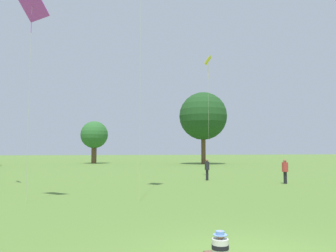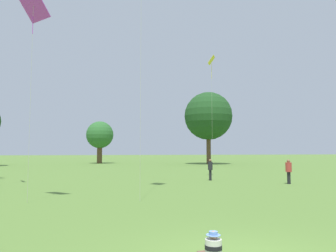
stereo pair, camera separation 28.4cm
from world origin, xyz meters
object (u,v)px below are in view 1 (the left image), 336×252
object	(u,v)px
kite_1	(208,65)
distant_tree_1	(94,135)
kite_4	(32,7)
person_standing_2	(207,168)
seated_toddler	(220,248)
distant_tree_0	(203,116)
person_standing_0	(285,169)

from	to	relation	value
kite_1	distant_tree_1	size ratio (longest dim) A/B	1.40
kite_1	kite_4	xyz separation A→B (m)	(-11.67, -10.48, -0.77)
person_standing_2	kite_1	distance (m)	8.57
kite_1	seated_toddler	bearing A→B (deg)	53.05
person_standing_2	seated_toddler	bearing A→B (deg)	26.80
distant_tree_0	distant_tree_1	bearing A→B (deg)	159.35
person_standing_2	kite_1	world-z (taller)	kite_1
seated_toddler	distant_tree_0	distance (m)	46.36
person_standing_0	distant_tree_1	size ratio (longest dim) A/B	0.23
person_standing_2	distant_tree_0	xyz separation A→B (m)	(8.63, 26.90, 6.75)
kite_1	kite_4	size ratio (longest dim) A/B	1.09
person_standing_2	distant_tree_0	distance (m)	29.04
person_standing_2	kite_4	xyz separation A→B (m)	(-10.78, -8.36, 7.48)
seated_toddler	person_standing_0	xyz separation A→B (m)	(9.71, 13.26, 0.71)
seated_toddler	distant_tree_0	bearing A→B (deg)	64.95
person_standing_0	kite_4	world-z (taller)	kite_4
seated_toddler	distant_tree_0	world-z (taller)	distant_tree_0
person_standing_2	kite_1	xyz separation A→B (m)	(0.89, 2.12, 8.25)
kite_4	distant_tree_0	world-z (taller)	distant_tree_0
seated_toddler	kite_1	xyz separation A→B (m)	(6.33, 18.76, 8.95)
person_standing_0	seated_toddler	bearing A→B (deg)	-88.21
kite_1	distant_tree_1	distance (m)	32.90
kite_1	kite_4	bearing A→B (deg)	23.62
distant_tree_1	kite_1	bearing A→B (deg)	-73.29
kite_1	distant_tree_1	bearing A→B (deg)	-91.60
person_standing_0	person_standing_2	distance (m)	5.44
kite_4	distant_tree_0	distance (m)	40.25
distant_tree_0	distant_tree_1	distance (m)	18.52
person_standing_0	kite_4	xyz separation A→B (m)	(-15.05, -4.98, 7.47)
person_standing_0	distant_tree_0	size ratio (longest dim) A/B	0.14
person_standing_0	distant_tree_0	distance (m)	31.32
person_standing_0	distant_tree_1	bearing A→B (deg)	147.15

